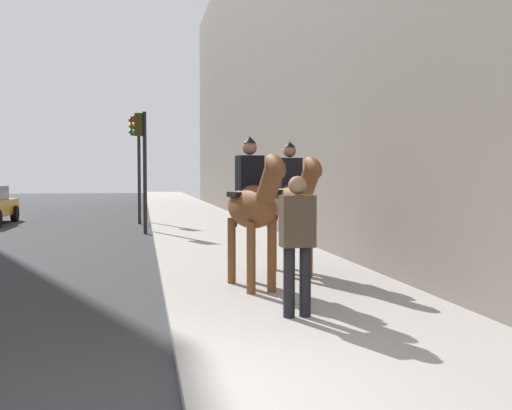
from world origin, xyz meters
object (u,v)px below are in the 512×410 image
at_px(mounted_horse_far, 292,200).
at_px(mounted_horse_near, 253,204).
at_px(traffic_light_far_curb, 137,152).
at_px(traffic_light_near_curb, 142,152).
at_px(pedestrian_greeting, 297,236).

bearing_deg(mounted_horse_far, mounted_horse_near, -44.69).
bearing_deg(traffic_light_far_curb, mounted_horse_far, -167.96).
bearing_deg(traffic_light_near_curb, pedestrian_greeting, -171.32).
relative_size(pedestrian_greeting, traffic_light_near_curb, 0.45).
xyz_separation_m(mounted_horse_far, pedestrian_greeting, (-3.09, 0.72, -0.31)).
relative_size(traffic_light_near_curb, traffic_light_far_curb, 0.93).
xyz_separation_m(mounted_horse_near, pedestrian_greeting, (-1.90, -0.19, -0.30)).
xyz_separation_m(mounted_horse_near, traffic_light_near_curb, (10.07, 1.63, 1.16)).
xyz_separation_m(mounted_horse_far, traffic_light_near_curb, (8.88, 2.55, 1.15)).
height_order(traffic_light_near_curb, traffic_light_far_curb, traffic_light_far_curb).
distance_m(mounted_horse_near, pedestrian_greeting, 1.93).
bearing_deg(mounted_horse_near, traffic_light_near_curb, 179.53).
distance_m(mounted_horse_far, pedestrian_greeting, 3.19).
xyz_separation_m(traffic_light_near_curb, traffic_light_far_curb, (3.98, 0.19, 0.17)).
relative_size(mounted_horse_near, pedestrian_greeting, 1.35).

